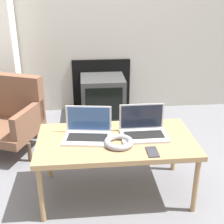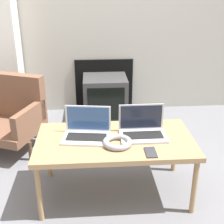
{
  "view_description": "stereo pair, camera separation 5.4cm",
  "coord_description": "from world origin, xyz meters",
  "px_view_note": "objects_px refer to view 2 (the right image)",
  "views": [
    {
      "loc": [
        -0.21,
        -1.81,
        1.5
      ],
      "look_at": [
        0.0,
        0.41,
        0.53
      ],
      "focal_mm": 50.0,
      "sensor_mm": 36.0,
      "label": 1
    },
    {
      "loc": [
        -0.16,
        -1.82,
        1.5
      ],
      "look_at": [
        0.0,
        0.41,
        0.53
      ],
      "focal_mm": 50.0,
      "sensor_mm": 36.0,
      "label": 2
    }
  ],
  "objects_px": {
    "headphones": "(117,142)",
    "phone": "(151,152)",
    "tv": "(105,97)",
    "armchair": "(8,112)",
    "laptop_left": "(87,131)",
    "laptop_right": "(142,129)"
  },
  "relations": [
    {
      "from": "tv",
      "to": "armchair",
      "type": "xyz_separation_m",
      "value": [
        -0.95,
        -0.61,
        0.1
      ]
    },
    {
      "from": "headphones",
      "to": "phone",
      "type": "height_order",
      "value": "headphones"
    },
    {
      "from": "laptop_right",
      "to": "phone",
      "type": "distance_m",
      "value": 0.26
    },
    {
      "from": "laptop_left",
      "to": "laptop_right",
      "type": "height_order",
      "value": "same"
    },
    {
      "from": "laptop_left",
      "to": "laptop_right",
      "type": "xyz_separation_m",
      "value": [
        0.4,
        0.0,
        0.0
      ]
    },
    {
      "from": "headphones",
      "to": "laptop_right",
      "type": "bearing_deg",
      "value": 35.4
    },
    {
      "from": "phone",
      "to": "laptop_right",
      "type": "bearing_deg",
      "value": 93.31
    },
    {
      "from": "headphones",
      "to": "armchair",
      "type": "relative_size",
      "value": 0.26
    },
    {
      "from": "tv",
      "to": "armchair",
      "type": "bearing_deg",
      "value": -147.03
    },
    {
      "from": "phone",
      "to": "tv",
      "type": "xyz_separation_m",
      "value": [
        -0.21,
        1.62,
        -0.22
      ]
    },
    {
      "from": "headphones",
      "to": "laptop_left",
      "type": "bearing_deg",
      "value": 146.4
    },
    {
      "from": "laptop_right",
      "to": "tv",
      "type": "height_order",
      "value": "laptop_right"
    },
    {
      "from": "laptop_right",
      "to": "laptop_left",
      "type": "bearing_deg",
      "value": 179.69
    },
    {
      "from": "laptop_left",
      "to": "phone",
      "type": "relative_size",
      "value": 2.71
    },
    {
      "from": "laptop_right",
      "to": "headphones",
      "type": "bearing_deg",
      "value": -144.96
    },
    {
      "from": "laptop_left",
      "to": "phone",
      "type": "distance_m",
      "value": 0.49
    },
    {
      "from": "laptop_left",
      "to": "phone",
      "type": "height_order",
      "value": "laptop_left"
    },
    {
      "from": "tv",
      "to": "armchair",
      "type": "height_order",
      "value": "armchair"
    },
    {
      "from": "tv",
      "to": "armchair",
      "type": "relative_size",
      "value": 0.62
    },
    {
      "from": "headphones",
      "to": "tv",
      "type": "xyz_separation_m",
      "value": [
        -0.01,
        1.5,
        -0.24
      ]
    },
    {
      "from": "headphones",
      "to": "armchair",
      "type": "height_order",
      "value": "armchair"
    },
    {
      "from": "phone",
      "to": "tv",
      "type": "height_order",
      "value": "tv"
    }
  ]
}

